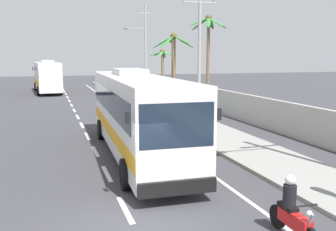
{
  "coord_description": "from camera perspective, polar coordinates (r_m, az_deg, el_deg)",
  "views": [
    {
      "loc": [
        -1.94,
        -9.02,
        4.34
      ],
      "look_at": [
        3.17,
        6.98,
        1.7
      ],
      "focal_mm": 40.25,
      "sensor_mm": 36.0,
      "label": 1
    }
  ],
  "objects": [
    {
      "name": "palm_third",
      "position": [
        31.71,
        0.84,
        8.83
      ],
      "size": [
        3.48,
        3.85,
        6.28
      ],
      "color": "brown",
      "rests_on": "ground"
    },
    {
      "name": "motorcycle_trailing",
      "position": [
        9.73,
        18.28,
        -13.89
      ],
      "size": [
        0.56,
        1.96,
        1.56
      ],
      "color": "black",
      "rests_on": "ground"
    },
    {
      "name": "ground_plane",
      "position": [
        10.2,
        -5.24,
        -16.29
      ],
      "size": [
        160.0,
        160.0,
        0.0
      ],
      "primitive_type": "plane",
      "color": "#3A3A3F"
    },
    {
      "name": "coach_bus_far_lane",
      "position": [
        47.85,
        -17.83,
        5.74
      ],
      "size": [
        3.48,
        10.78,
        3.93
      ],
      "color": "white",
      "rests_on": "ground"
    },
    {
      "name": "utility_pole_far",
      "position": [
        43.59,
        -3.53,
        10.33
      ],
      "size": [
        3.42,
        0.24,
        10.24
      ],
      "color": "#9E9E99",
      "rests_on": "ground"
    },
    {
      "name": "palm_second",
      "position": [
        40.45,
        -0.85,
        8.14
      ],
      "size": [
        2.78,
        2.59,
        5.12
      ],
      "color": "brown",
      "rests_on": "ground"
    },
    {
      "name": "lane_markings",
      "position": [
        24.15,
        -7.47,
        -1.49
      ],
      "size": [
        3.84,
        71.0,
        0.01
      ],
      "color": "white",
      "rests_on": "ground"
    },
    {
      "name": "palm_nearest",
      "position": [
        31.09,
        6.12,
        11.31
      ],
      "size": [
        3.36,
        3.05,
        7.64
      ],
      "color": "brown",
      "rests_on": "ground"
    },
    {
      "name": "utility_pole_mid",
      "position": [
        28.28,
        4.79,
        10.56
      ],
      "size": [
        2.59,
        0.24,
        9.9
      ],
      "color": "#9E9E99",
      "rests_on": "ground"
    },
    {
      "name": "sidewalk_kerb",
      "position": [
        21.37,
        6.83,
        -2.66
      ],
      "size": [
        3.2,
        90.0,
        0.14
      ],
      "primitive_type": "cube",
      "color": "gray",
      "rests_on": "ground"
    },
    {
      "name": "motorcycle_beside_bus",
      "position": [
        24.88,
        -3.49,
        0.38
      ],
      "size": [
        0.56,
        1.96,
        1.59
      ],
      "color": "black",
      "rests_on": "ground"
    },
    {
      "name": "boundary_wall",
      "position": [
        26.44,
        10.78,
        1.36
      ],
      "size": [
        0.24,
        60.0,
        1.86
      ],
      "primitive_type": "cube",
      "color": "#B2B2AD",
      "rests_on": "ground"
    },
    {
      "name": "coach_bus_foreground",
      "position": [
        16.61,
        -4.89,
        0.66
      ],
      "size": [
        3.12,
        12.44,
        3.77
      ],
      "color": "silver",
      "rests_on": "ground"
    }
  ]
}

